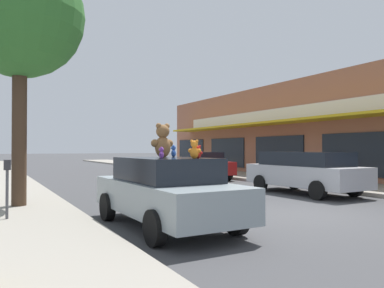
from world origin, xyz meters
The scene contains 15 objects.
ground_plane centered at (0.00, 0.00, 0.00)m, with size 260.00×260.00×0.00m, color #424244.
sidewalk_near centered at (-6.46, 0.00, 0.07)m, with size 3.41×90.00×0.14m.
plush_art_car centered at (-3.46, 0.24, 0.77)m, with size 1.95×4.34×1.46m.
teddy_bear_giant centered at (-3.49, 0.33, 1.82)m, with size 0.55×0.36×0.73m.
teddy_bear_orange centered at (-3.31, -0.73, 1.64)m, with size 0.24×0.25×0.36m.
teddy_bear_cream centered at (-3.04, 1.17, 1.57)m, with size 0.15×0.15×0.22m.
teddy_bear_yellow centered at (-3.26, 0.90, 1.60)m, with size 0.22×0.14×0.29m.
teddy_bear_purple centered at (-3.83, -0.35, 1.57)m, with size 0.14×0.17×0.23m.
teddy_bear_red centered at (-3.17, -0.62, 1.59)m, with size 0.18×0.18×0.26m.
teddy_bear_blue centered at (-3.03, 0.76, 1.60)m, with size 0.17×0.20×0.28m.
teddy_bear_white centered at (-3.44, 0.54, 1.59)m, with size 0.18×0.11×0.25m.
parked_car_far_center centered at (3.45, 3.08, 0.84)m, with size 1.96×4.62×1.54m.
parked_car_far_right centered at (3.45, 10.53, 0.77)m, with size 1.91×4.05×1.48m.
street_tree centered at (-6.02, 3.99, 5.20)m, with size 3.37×3.37×6.79m.
parking_meter centered at (-6.39, 2.03, 0.95)m, with size 0.14×0.10×1.27m.
Camera 1 is at (-6.78, -6.95, 1.65)m, focal length 35.00 mm.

